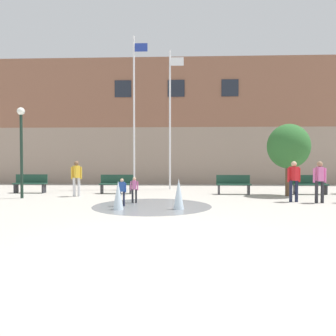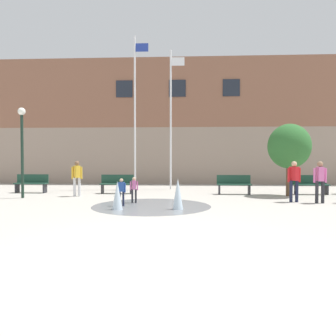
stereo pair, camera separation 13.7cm
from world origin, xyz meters
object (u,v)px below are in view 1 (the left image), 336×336
object	(u,v)px
adult_in_red	(294,178)
park_bench_center	(117,184)
lamp_post_left_lane	(21,139)
park_bench_far_right	(310,184)
park_bench_near_trashcan	(233,184)
flagpole_left	(135,108)
child_in_fountain	(122,190)
street_tree_near_building	(289,147)
park_bench_left_of_flagpoles	(31,183)
flagpole_right	(171,116)
adult_watching	(76,176)
child_running	(134,188)
adult_near_bench	(320,179)

from	to	relation	value
adult_in_red	park_bench_center	bearing A→B (deg)	41.43
lamp_post_left_lane	park_bench_far_right	bearing A→B (deg)	9.13
park_bench_near_trashcan	flagpole_left	xyz separation A→B (m)	(-5.06, 2.38, 3.98)
park_bench_far_right	adult_in_red	xyz separation A→B (m)	(-1.70, -2.83, 0.45)
flagpole_left	lamp_post_left_lane	size ratio (longest dim) A/B	2.18
child_in_fountain	street_tree_near_building	xyz separation A→B (m)	(6.97, 3.51, 1.66)
park_bench_left_of_flagpoles	adult_in_red	distance (m)	12.19
flagpole_left	park_bench_center	bearing A→B (deg)	-103.59
park_bench_center	flagpole_right	bearing A→B (deg)	42.29
adult_watching	child_running	bearing A→B (deg)	-165.74
adult_near_bench	flagpole_right	size ratio (longest dim) A/B	0.21
adult_in_red	flagpole_left	xyz separation A→B (m)	(-6.97, 5.10, 3.52)
adult_in_red	lamp_post_left_lane	xyz separation A→B (m)	(-11.19, 0.75, 1.59)
child_in_fountain	park_bench_near_trashcan	bearing A→B (deg)	41.98
park_bench_near_trashcan	flagpole_right	bearing A→B (deg)	142.30
flagpole_left	flagpole_right	size ratio (longest dim) A/B	1.10
park_bench_center	child_running	bearing A→B (deg)	-67.92
park_bench_near_trashcan	adult_in_red	world-z (taller)	adult_in_red
flagpole_right	street_tree_near_building	bearing A→B (deg)	-28.61
flagpole_left	adult_near_bench	bearing A→B (deg)	-34.42
flagpole_right	park_bench_far_right	bearing A→B (deg)	-18.80
adult_watching	adult_in_red	bearing A→B (deg)	-140.07
flagpole_right	lamp_post_left_lane	size ratio (longest dim) A/B	1.97
park_bench_center	flagpole_left	bearing A→B (deg)	76.41
child_running	street_tree_near_building	xyz separation A→B (m)	(6.65, 2.66, 1.66)
park_bench_near_trashcan	child_in_fountain	bearing A→B (deg)	-138.21
park_bench_left_of_flagpoles	park_bench_far_right	distance (m)	13.53
park_bench_center	flagpole_left	size ratio (longest dim) A/B	0.19
park_bench_left_of_flagpoles	adult_near_bench	xyz separation A→B (m)	(12.70, -3.18, 0.45)
park_bench_left_of_flagpoles	flagpole_left	xyz separation A→B (m)	(4.86, 2.19, 3.98)
park_bench_left_of_flagpoles	child_running	distance (m)	6.62
park_bench_left_of_flagpoles	park_bench_center	xyz separation A→B (m)	(4.30, -0.12, 0.00)
park_bench_far_right	street_tree_near_building	size ratio (longest dim) A/B	0.49
park_bench_center	adult_in_red	bearing A→B (deg)	-20.33
park_bench_far_right	child_running	bearing A→B (deg)	-156.89
adult_near_bench	adult_watching	bearing A→B (deg)	-97.16
child_in_fountain	child_running	distance (m)	0.90
child_in_fountain	street_tree_near_building	distance (m)	7.98
park_bench_far_right	flagpole_left	distance (m)	9.81
park_bench_left_of_flagpoles	adult_near_bench	distance (m)	13.10
park_bench_center	street_tree_near_building	size ratio (longest dim) A/B	0.49
park_bench_near_trashcan	adult_near_bench	world-z (taller)	adult_near_bench
flagpole_right	street_tree_near_building	world-z (taller)	flagpole_right
park_bench_left_of_flagpoles	adult_watching	distance (m)	3.14
adult_watching	child_running	size ratio (longest dim) A/B	1.61
child_in_fountain	flagpole_right	bearing A→B (deg)	77.04
park_bench_left_of_flagpoles	street_tree_near_building	size ratio (longest dim) A/B	0.49
adult_watching	street_tree_near_building	size ratio (longest dim) A/B	0.49
child_running	flagpole_right	distance (m)	6.73
park_bench_left_of_flagpoles	lamp_post_left_lane	distance (m)	3.04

